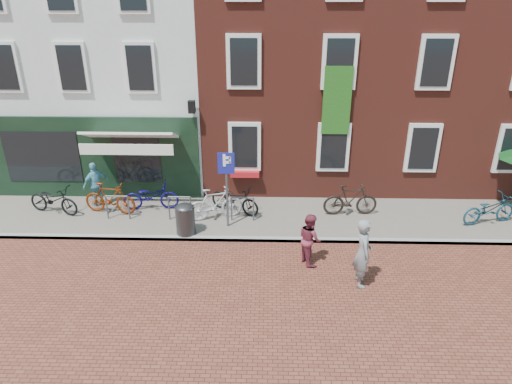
{
  "coord_description": "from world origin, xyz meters",
  "views": [
    {
      "loc": [
        1.27,
        -11.77,
        6.91
      ],
      "look_at": [
        0.95,
        0.4,
        1.46
      ],
      "focal_mm": 31.96,
      "sensor_mm": 36.0,
      "label": 1
    }
  ],
  "objects_px": {
    "boy": "(310,239)",
    "litter_bin": "(185,217)",
    "woman": "(363,253)",
    "bicycle_0": "(53,200)",
    "parking_sign": "(227,177)",
    "cafe_person": "(96,184)",
    "bicycle_2": "(151,196)",
    "bicycle_6": "(489,209)",
    "bicycle_3": "(215,204)",
    "bicycle_4": "(235,199)",
    "bicycle_5": "(350,200)",
    "bicycle_1": "(110,198)"
  },
  "relations": [
    {
      "from": "cafe_person",
      "to": "bicycle_0",
      "type": "bearing_deg",
      "value": -16.82
    },
    {
      "from": "bicycle_2",
      "to": "bicycle_6",
      "type": "distance_m",
      "value": 10.88
    },
    {
      "from": "boy",
      "to": "cafe_person",
      "type": "height_order",
      "value": "cafe_person"
    },
    {
      "from": "parking_sign",
      "to": "boy",
      "type": "bearing_deg",
      "value": -37.57
    },
    {
      "from": "bicycle_0",
      "to": "bicycle_3",
      "type": "height_order",
      "value": "bicycle_3"
    },
    {
      "from": "bicycle_0",
      "to": "bicycle_4",
      "type": "bearing_deg",
      "value": -71.83
    },
    {
      "from": "bicycle_3",
      "to": "bicycle_4",
      "type": "bearing_deg",
      "value": -68.75
    },
    {
      "from": "woman",
      "to": "cafe_person",
      "type": "xyz_separation_m",
      "value": [
        -8.17,
        4.21,
        -0.04
      ]
    },
    {
      "from": "bicycle_1",
      "to": "bicycle_0",
      "type": "bearing_deg",
      "value": 100.91
    },
    {
      "from": "bicycle_3",
      "to": "bicycle_5",
      "type": "height_order",
      "value": "same"
    },
    {
      "from": "bicycle_6",
      "to": "bicycle_5",
      "type": "bearing_deg",
      "value": 68.02
    },
    {
      "from": "bicycle_5",
      "to": "bicycle_6",
      "type": "relative_size",
      "value": 0.97
    },
    {
      "from": "boy",
      "to": "bicycle_1",
      "type": "relative_size",
      "value": 0.83
    },
    {
      "from": "cafe_person",
      "to": "bicycle_2",
      "type": "height_order",
      "value": "cafe_person"
    },
    {
      "from": "bicycle_0",
      "to": "bicycle_2",
      "type": "bearing_deg",
      "value": -67.15
    },
    {
      "from": "cafe_person",
      "to": "bicycle_4",
      "type": "height_order",
      "value": "cafe_person"
    },
    {
      "from": "bicycle_3",
      "to": "boy",
      "type": "bearing_deg",
      "value": -148.04
    },
    {
      "from": "bicycle_0",
      "to": "bicycle_3",
      "type": "xyz_separation_m",
      "value": [
        5.36,
        -0.26,
        0.05
      ]
    },
    {
      "from": "bicycle_1",
      "to": "bicycle_3",
      "type": "relative_size",
      "value": 1.0
    },
    {
      "from": "cafe_person",
      "to": "bicycle_1",
      "type": "height_order",
      "value": "cafe_person"
    },
    {
      "from": "bicycle_6",
      "to": "bicycle_1",
      "type": "bearing_deg",
      "value": 72.54
    },
    {
      "from": "cafe_person",
      "to": "bicycle_2",
      "type": "xyz_separation_m",
      "value": [
        1.9,
        -0.26,
        -0.3
      ]
    },
    {
      "from": "bicycle_2",
      "to": "bicycle_3",
      "type": "relative_size",
      "value": 1.03
    },
    {
      "from": "litter_bin",
      "to": "woman",
      "type": "bearing_deg",
      "value": -25.48
    },
    {
      "from": "bicycle_6",
      "to": "woman",
      "type": "bearing_deg",
      "value": 109.6
    },
    {
      "from": "bicycle_4",
      "to": "bicycle_5",
      "type": "relative_size",
      "value": 1.03
    },
    {
      "from": "bicycle_2",
      "to": "bicycle_4",
      "type": "relative_size",
      "value": 1.0
    },
    {
      "from": "litter_bin",
      "to": "cafe_person",
      "type": "height_order",
      "value": "cafe_person"
    },
    {
      "from": "cafe_person",
      "to": "bicycle_3",
      "type": "relative_size",
      "value": 0.88
    },
    {
      "from": "woman",
      "to": "bicycle_0",
      "type": "height_order",
      "value": "woman"
    },
    {
      "from": "parking_sign",
      "to": "bicycle_3",
      "type": "relative_size",
      "value": 1.37
    },
    {
      "from": "cafe_person",
      "to": "bicycle_5",
      "type": "bearing_deg",
      "value": 132.59
    },
    {
      "from": "boy",
      "to": "bicycle_0",
      "type": "distance_m",
      "value": 8.58
    },
    {
      "from": "bicycle_2",
      "to": "bicycle_6",
      "type": "bearing_deg",
      "value": -99.92
    },
    {
      "from": "bicycle_0",
      "to": "bicycle_5",
      "type": "xyz_separation_m",
      "value": [
        9.73,
        0.14,
        0.05
      ]
    },
    {
      "from": "boy",
      "to": "litter_bin",
      "type": "bearing_deg",
      "value": 48.35
    },
    {
      "from": "parking_sign",
      "to": "bicycle_2",
      "type": "bearing_deg",
      "value": 156.84
    },
    {
      "from": "cafe_person",
      "to": "bicycle_5",
      "type": "xyz_separation_m",
      "value": [
        8.49,
        -0.49,
        -0.24
      ]
    },
    {
      "from": "bicycle_1",
      "to": "bicycle_2",
      "type": "height_order",
      "value": "bicycle_1"
    },
    {
      "from": "bicycle_1",
      "to": "bicycle_4",
      "type": "relative_size",
      "value": 0.97
    },
    {
      "from": "parking_sign",
      "to": "boy",
      "type": "height_order",
      "value": "parking_sign"
    },
    {
      "from": "bicycle_1",
      "to": "bicycle_6",
      "type": "height_order",
      "value": "bicycle_1"
    },
    {
      "from": "parking_sign",
      "to": "bicycle_0",
      "type": "xyz_separation_m",
      "value": [
        -5.79,
        0.76,
        -1.19
      ]
    },
    {
      "from": "parking_sign",
      "to": "bicycle_0",
      "type": "relative_size",
      "value": 1.33
    },
    {
      "from": "litter_bin",
      "to": "bicycle_3",
      "type": "distance_m",
      "value": 1.28
    },
    {
      "from": "bicycle_1",
      "to": "bicycle_4",
      "type": "height_order",
      "value": "bicycle_1"
    },
    {
      "from": "bicycle_0",
      "to": "bicycle_5",
      "type": "height_order",
      "value": "bicycle_5"
    },
    {
      "from": "litter_bin",
      "to": "bicycle_4",
      "type": "distance_m",
      "value": 2.04
    },
    {
      "from": "bicycle_3",
      "to": "parking_sign",
      "type": "bearing_deg",
      "value": -157.71
    },
    {
      "from": "bicycle_0",
      "to": "bicycle_3",
      "type": "relative_size",
      "value": 1.03
    }
  ]
}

